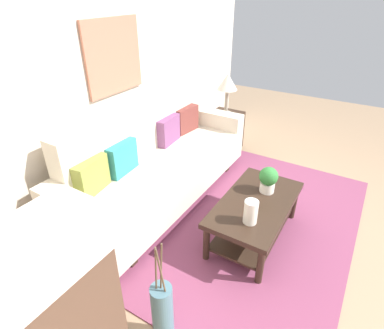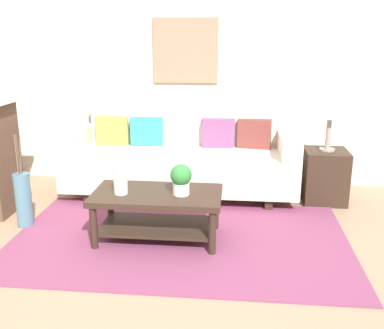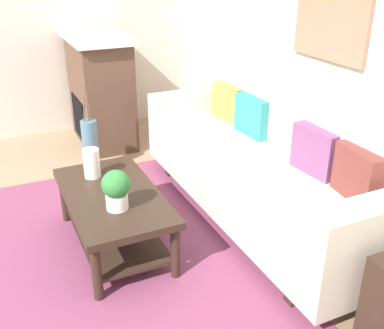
{
  "view_description": "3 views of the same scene",
  "coord_description": "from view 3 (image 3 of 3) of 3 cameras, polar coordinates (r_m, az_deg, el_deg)",
  "views": [
    {
      "loc": [
        -2.48,
        -0.19,
        2.16
      ],
      "look_at": [
        -0.28,
        1.15,
        0.68
      ],
      "focal_mm": 29.05,
      "sensor_mm": 36.0,
      "label": 1
    },
    {
      "loc": [
        0.47,
        -3.04,
        1.73
      ],
      "look_at": [
        0.06,
        0.96,
        0.55
      ],
      "focal_mm": 41.81,
      "sensor_mm": 36.0,
      "label": 2
    },
    {
      "loc": [
        2.48,
        -0.15,
        1.9
      ],
      "look_at": [
        -0.15,
        1.08,
        0.55
      ],
      "focal_mm": 42.7,
      "sensor_mm": 36.0,
      "label": 3
    }
  ],
  "objects": [
    {
      "name": "ground_plane",
      "position": [
        3.13,
        -17.55,
        -13.79
      ],
      "size": [
        9.46,
        9.46,
        0.0
      ],
      "primitive_type": "plane",
      "color": "#9E7F60"
    },
    {
      "name": "wall_back",
      "position": [
        3.47,
        19.08,
        14.57
      ],
      "size": [
        5.46,
        0.1,
        2.7
      ],
      "primitive_type": "cube",
      "color": "beige",
      "rests_on": "ground_plane"
    },
    {
      "name": "wall_left",
      "position": [
        5.34,
        -17.86,
        17.94
      ],
      "size": [
        0.1,
        5.17,
        2.7
      ],
      "primitive_type": "cube",
      "color": "beige",
      "rests_on": "ground_plane"
    },
    {
      "name": "area_rug",
      "position": [
        3.19,
        -8.53,
        -11.79
      ],
      "size": [
        2.91,
        1.77,
        0.01
      ],
      "primitive_type": "cube",
      "color": "#843D5B",
      "rests_on": "ground_plane"
    },
    {
      "name": "couch",
      "position": [
        3.52,
        9.12,
        -0.04
      ],
      "size": [
        2.5,
        0.84,
        1.08
      ],
      "color": "beige",
      "rests_on": "ground_plane"
    },
    {
      "name": "throw_pillow_olive",
      "position": [
        4.12,
        4.67,
        7.67
      ],
      "size": [
        0.37,
        0.17,
        0.32
      ],
      "primitive_type": "cube",
      "rotation": [
        0.0,
        0.0,
        0.15
      ],
      "color": "olive",
      "rests_on": "couch"
    },
    {
      "name": "throw_pillow_teal",
      "position": [
        3.8,
        7.63,
        6.01
      ],
      "size": [
        0.37,
        0.15,
        0.32
      ],
      "primitive_type": "cube",
      "rotation": [
        0.0,
        0.0,
        0.08
      ],
      "color": "teal",
      "rests_on": "couch"
    },
    {
      "name": "throw_pillow_plum",
      "position": [
        3.2,
        15.19,
        1.66
      ],
      "size": [
        0.37,
        0.15,
        0.32
      ],
      "primitive_type": "cube",
      "rotation": [
        0.0,
        0.0,
        0.08
      ],
      "color": "#7A4270",
      "rests_on": "couch"
    },
    {
      "name": "throw_pillow_maroon",
      "position": [
        2.94,
        20.05,
        -1.17
      ],
      "size": [
        0.37,
        0.17,
        0.32
      ],
      "primitive_type": "cube",
      "rotation": [
        0.0,
        0.0,
        -0.13
      ],
      "color": "brown",
      "rests_on": "couch"
    },
    {
      "name": "coffee_table",
      "position": [
        3.18,
        -9.8,
        -5.36
      ],
      "size": [
        1.1,
        0.6,
        0.43
      ],
      "color": "#332319",
      "rests_on": "ground_plane"
    },
    {
      "name": "tabletop_vase",
      "position": [
        3.32,
        -12.43,
        0.15
      ],
      "size": [
        0.12,
        0.12,
        0.21
      ],
      "primitive_type": "cylinder",
      "color": "white",
      "rests_on": "coffee_table"
    },
    {
      "name": "potted_plant_tabletop",
      "position": [
        2.87,
        -9.46,
        -2.97
      ],
      "size": [
        0.18,
        0.18,
        0.26
      ],
      "color": "white",
      "rests_on": "coffee_table"
    },
    {
      "name": "fireplace",
      "position": [
        4.97,
        -11.37,
        9.16
      ],
      "size": [
        1.02,
        0.58,
        1.16
      ],
      "color": "brown",
      "rests_on": "ground_plane"
    },
    {
      "name": "floor_vase",
      "position": [
        4.36,
        -12.54,
        2.18
      ],
      "size": [
        0.15,
        0.15,
        0.51
      ],
      "primitive_type": "cylinder",
      "color": "slate",
      "rests_on": "ground_plane"
    },
    {
      "name": "floor_vase_branch_a",
      "position": [
        4.19,
        -13.03,
        7.58
      ],
      "size": [
        0.04,
        0.02,
        0.36
      ],
      "primitive_type": "cylinder",
      "rotation": [
        0.02,
        0.07,
        0.0
      ],
      "color": "brown",
      "rests_on": "floor_vase"
    },
    {
      "name": "floor_vase_branch_b",
      "position": [
        4.23,
        -12.89,
        7.73
      ],
      "size": [
        0.01,
        0.03,
        0.36
      ],
      "primitive_type": "cylinder",
      "rotation": [
        0.05,
        0.0,
        0.0
      ],
      "color": "brown",
      "rests_on": "floor_vase"
    },
    {
      "name": "floor_vase_branch_c",
      "position": [
        4.22,
        -13.35,
        7.65
      ],
      "size": [
        0.03,
        0.05,
        0.36
      ],
      "primitive_type": "cylinder",
      "rotation": [
        -0.1,
        -0.05,
        0.0
      ],
      "color": "brown",
      "rests_on": "floor_vase"
    },
    {
      "name": "framed_painting",
      "position": [
        3.5,
        17.12,
        18.23
      ],
      "size": [
        0.74,
        0.03,
        0.72
      ],
      "primitive_type": "cube",
      "color": "#B77056"
    }
  ]
}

